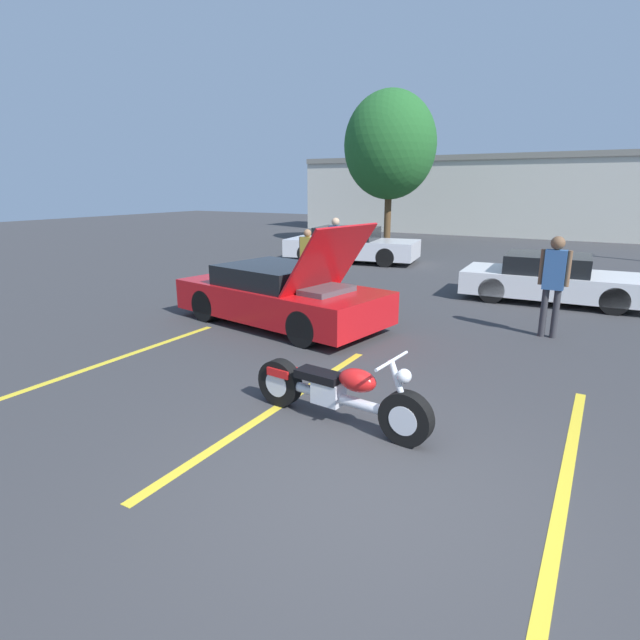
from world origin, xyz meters
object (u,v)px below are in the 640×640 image
motorcycle (338,393)px  spectator_near_motorcycle (335,242)px  tree_background (390,146)px  parked_car_left_row (351,245)px  spectator_by_show_car (554,277)px  show_car_hood_open (281,295)px  spectator_midground (308,254)px  parked_car_mid_left_row (552,279)px

motorcycle → spectator_near_motorcycle: bearing=123.7°
tree_background → parked_car_left_row: bearing=-80.3°
tree_background → spectator_by_show_car: tree_background is taller
tree_background → spectator_near_motorcycle: tree_background is taller
show_car_hood_open → spectator_midground: bearing=122.8°
parked_car_left_row → spectator_midground: bearing=-85.7°
show_car_hood_open → parked_car_left_row: (-2.71, 8.53, 0.01)m
show_car_hood_open → spectator_by_show_car: 5.11m
spectator_by_show_car → spectator_midground: spectator_by_show_car is taller
spectator_near_motorcycle → spectator_midground: bearing=-88.8°
tree_background → motorcycle: bearing=-69.1°
show_car_hood_open → motorcycle: bearing=-37.7°
motorcycle → spectator_midground: bearing=129.1°
parked_car_mid_left_row → spectator_near_motorcycle: 6.01m
spectator_near_motorcycle → parked_car_left_row: bearing=109.3°
tree_background → show_car_hood_open: (3.72, -14.41, -3.92)m
tree_background → spectator_near_motorcycle: 10.19m
motorcycle → spectator_near_motorcycle: (-4.55, 8.38, 0.72)m
motorcycle → tree_background: bearing=116.1°
spectator_by_show_car → parked_car_left_row: bearing=137.7°
parked_car_mid_left_row → motorcycle: bearing=-102.8°
tree_background → parked_car_mid_left_row: (8.20, -9.42, -3.97)m
spectator_by_show_car → spectator_near_motorcycle: bearing=151.9°
parked_car_left_row → spectator_by_show_car: (7.50, -6.82, 0.52)m
spectator_midground → spectator_by_show_car: bearing=-15.2°
spectator_near_motorcycle → spectator_midground: spectator_near_motorcycle is taller
parked_car_left_row → spectator_near_motorcycle: bearing=-80.1°
tree_background → parked_car_left_row: 7.13m
show_car_hood_open → tree_background: bearing=114.1°
parked_car_mid_left_row → tree_background: bearing=128.1°
motorcycle → show_car_hood_open: bearing=137.9°
tree_background → spectator_by_show_car: (8.51, -12.70, -3.39)m
parked_car_left_row → spectator_by_show_car: size_ratio=2.70×
spectator_near_motorcycle → tree_background: bearing=103.4°
motorcycle → show_car_hood_open: size_ratio=0.51×
motorcycle → parked_car_left_row: bearing=121.2°
motorcycle → show_car_hood_open: (-3.05, 3.31, 0.22)m
show_car_hood_open → spectator_midground: show_car_hood_open is taller
show_car_hood_open → spectator_midground: (-1.47, 3.42, 0.35)m
parked_car_left_row → tree_background: bearing=90.3°
parked_car_left_row → spectator_near_motorcycle: (1.21, -3.46, 0.49)m
show_car_hood_open → spectator_by_show_car: show_car_hood_open is taller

